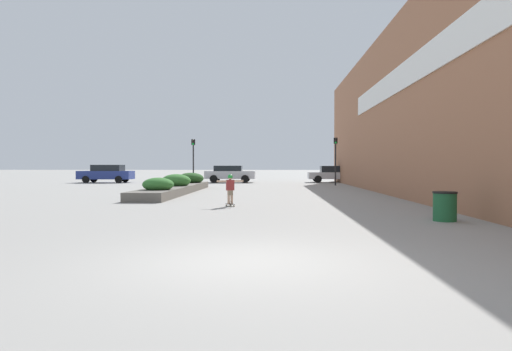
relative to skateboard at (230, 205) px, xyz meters
The scene contains 12 objects.
ground_plane 9.91m from the skateboard, 83.35° to the right, with size 300.00×300.00×0.00m, color gray.
building_wall_right 11.20m from the skateboard, 40.71° to the left, with size 0.67×41.84×8.81m.
planter_box 9.22m from the skateboard, 114.37° to the left, with size 1.70×13.37×1.06m.
skateboard is the anchor object (origin of this frame).
skateboarder 0.70m from the skateboard, ahead, with size 0.98×0.47×1.11m.
trash_bin 7.69m from the skateboard, 34.11° to the right, with size 0.65×0.65×0.82m.
car_leftmost 26.69m from the skateboard, 119.96° to the left, with size 4.70×1.97×1.59m.
car_center_left 23.91m from the skateboard, 95.56° to the left, with size 4.46×1.97×1.52m.
car_center_right 31.04m from the skateboard, 56.79° to the left, with size 4.56×1.91×1.41m.
car_rightmost 25.47m from the skateboard, 74.18° to the left, with size 4.23×2.03×1.50m.
traffic_light_left 19.58m from the skateboard, 104.12° to the left, with size 0.28×0.30×3.61m.
traffic_light_right 19.30m from the skateboard, 70.57° to the left, with size 0.28×0.30×3.66m.
Camera 1 is at (0.49, -7.21, 1.54)m, focal length 32.00 mm.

